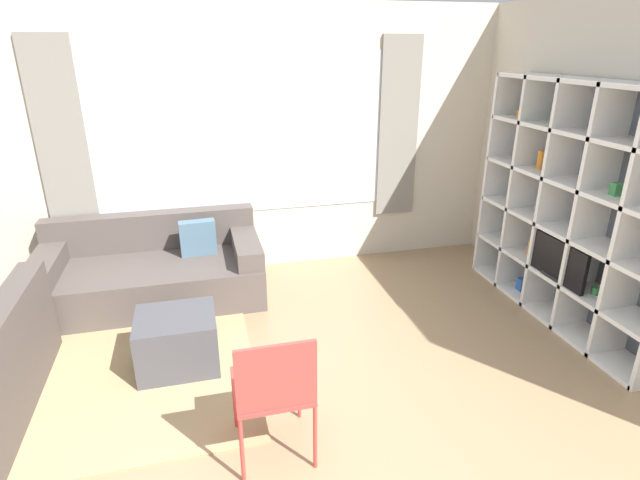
# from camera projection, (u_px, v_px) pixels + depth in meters

# --- Properties ---
(wall_back) EXTENTS (6.66, 0.11, 2.70)m
(wall_back) POSITION_uv_depth(u_px,v_px,m) (243.00, 144.00, 5.07)
(wall_back) COLOR beige
(wall_back) RESTS_ON ground_plane
(wall_right) EXTENTS (0.07, 4.53, 2.70)m
(wall_right) POSITION_uv_depth(u_px,v_px,m) (595.00, 166.00, 4.18)
(wall_right) COLOR beige
(wall_right) RESTS_ON ground_plane
(area_rug) EXTENTS (2.36, 2.28, 0.01)m
(area_rug) POSITION_uv_depth(u_px,v_px,m) (96.00, 364.00, 3.84)
(area_rug) COLOR tan
(area_rug) RESTS_ON ground_plane
(shelving_unit) EXTENTS (0.37, 2.16, 2.05)m
(shelving_unit) POSITION_uv_depth(u_px,v_px,m) (575.00, 208.00, 4.19)
(shelving_unit) COLOR #515660
(shelving_unit) RESTS_ON ground_plane
(couch_main) EXTENTS (2.01, 0.98, 0.75)m
(couch_main) POSITION_uv_depth(u_px,v_px,m) (154.00, 272.00, 4.77)
(couch_main) COLOR #564C47
(couch_main) RESTS_ON ground_plane
(ottoman) EXTENTS (0.59, 0.52, 0.43)m
(ottoman) POSITION_uv_depth(u_px,v_px,m) (178.00, 341.00, 3.76)
(ottoman) COLOR #47474C
(ottoman) RESTS_ON ground_plane
(folding_chair) EXTENTS (0.44, 0.46, 0.86)m
(folding_chair) POSITION_uv_depth(u_px,v_px,m) (274.00, 386.00, 2.80)
(folding_chair) COLOR #CC3D38
(folding_chair) RESTS_ON ground_plane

